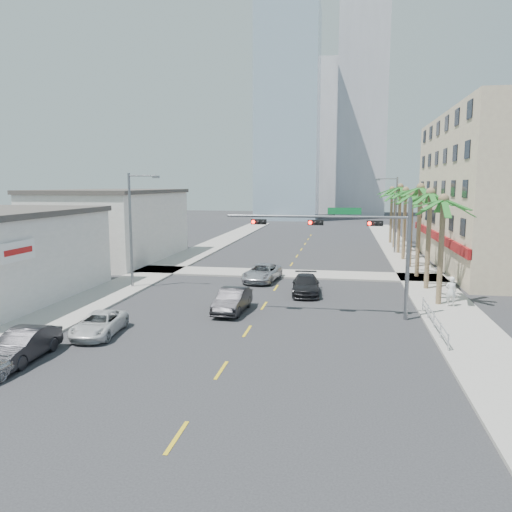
{
  "coord_description": "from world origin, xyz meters",
  "views": [
    {
      "loc": [
        5.16,
        -22.49,
        8.13
      ],
      "look_at": [
        -0.42,
        9.26,
        3.5
      ],
      "focal_mm": 35.0,
      "sensor_mm": 36.0,
      "label": 1
    }
  ],
  "objects_px": {
    "car_lane_center": "(262,273)",
    "car_lane_right": "(306,285)",
    "car_parked_mid": "(23,345)",
    "pedestrian": "(451,291)",
    "car_lane_left": "(232,300)",
    "car_parked_far": "(99,324)",
    "traffic_signal_mast": "(354,236)"
  },
  "relations": [
    {
      "from": "car_lane_right",
      "to": "pedestrian",
      "type": "height_order",
      "value": "pedestrian"
    },
    {
      "from": "traffic_signal_mast",
      "to": "pedestrian",
      "type": "height_order",
      "value": "traffic_signal_mast"
    },
    {
      "from": "car_parked_far",
      "to": "car_lane_left",
      "type": "bearing_deg",
      "value": 39.75
    },
    {
      "from": "car_parked_mid",
      "to": "car_parked_far",
      "type": "height_order",
      "value": "car_parked_mid"
    },
    {
      "from": "pedestrian",
      "to": "car_lane_center",
      "type": "bearing_deg",
      "value": -28.83
    },
    {
      "from": "car_parked_far",
      "to": "car_lane_right",
      "type": "xyz_separation_m",
      "value": [
        10.31,
        12.15,
        0.1
      ]
    },
    {
      "from": "car_lane_left",
      "to": "car_lane_center",
      "type": "height_order",
      "value": "car_lane_left"
    },
    {
      "from": "traffic_signal_mast",
      "to": "car_lane_right",
      "type": "distance_m",
      "value": 8.19
    },
    {
      "from": "car_lane_center",
      "to": "pedestrian",
      "type": "bearing_deg",
      "value": -20.22
    },
    {
      "from": "car_parked_mid",
      "to": "pedestrian",
      "type": "height_order",
      "value": "pedestrian"
    },
    {
      "from": "car_parked_mid",
      "to": "car_parked_far",
      "type": "bearing_deg",
      "value": 67.09
    },
    {
      "from": "car_lane_right",
      "to": "pedestrian",
      "type": "bearing_deg",
      "value": -19.2
    },
    {
      "from": "car_parked_mid",
      "to": "car_lane_left",
      "type": "relative_size",
      "value": 0.96
    },
    {
      "from": "traffic_signal_mast",
      "to": "car_lane_center",
      "type": "height_order",
      "value": "traffic_signal_mast"
    },
    {
      "from": "traffic_signal_mast",
      "to": "car_parked_far",
      "type": "xyz_separation_m",
      "value": [
        -13.58,
        -6.04,
        -4.45
      ]
    },
    {
      "from": "car_lane_left",
      "to": "traffic_signal_mast",
      "type": "bearing_deg",
      "value": 2.19
    },
    {
      "from": "car_parked_far",
      "to": "car_lane_left",
      "type": "height_order",
      "value": "car_lane_left"
    },
    {
      "from": "car_lane_center",
      "to": "car_parked_mid",
      "type": "bearing_deg",
      "value": -104.19
    },
    {
      "from": "traffic_signal_mast",
      "to": "car_lane_left",
      "type": "bearing_deg",
      "value": 179.62
    },
    {
      "from": "car_lane_left",
      "to": "car_lane_right",
      "type": "bearing_deg",
      "value": 57.55
    },
    {
      "from": "car_lane_center",
      "to": "car_lane_right",
      "type": "height_order",
      "value": "car_lane_center"
    },
    {
      "from": "car_lane_left",
      "to": "car_lane_center",
      "type": "distance_m",
      "value": 10.44
    },
    {
      "from": "car_parked_far",
      "to": "car_lane_center",
      "type": "bearing_deg",
      "value": 63.74
    },
    {
      "from": "car_parked_mid",
      "to": "car_lane_left",
      "type": "bearing_deg",
      "value": 51.21
    },
    {
      "from": "traffic_signal_mast",
      "to": "car_parked_mid",
      "type": "xyz_separation_m",
      "value": [
        -15.18,
        -10.28,
        -4.33
      ]
    },
    {
      "from": "car_lane_center",
      "to": "car_lane_right",
      "type": "bearing_deg",
      "value": -40.88
    },
    {
      "from": "car_lane_right",
      "to": "car_parked_mid",
      "type": "bearing_deg",
      "value": -130.29
    },
    {
      "from": "car_lane_center",
      "to": "car_lane_right",
      "type": "relative_size",
      "value": 1.08
    },
    {
      "from": "traffic_signal_mast",
      "to": "car_parked_far",
      "type": "distance_m",
      "value": 15.52
    },
    {
      "from": "traffic_signal_mast",
      "to": "car_lane_left",
      "type": "distance_m",
      "value": 8.67
    },
    {
      "from": "car_parked_far",
      "to": "pedestrian",
      "type": "height_order",
      "value": "pedestrian"
    },
    {
      "from": "car_parked_mid",
      "to": "pedestrian",
      "type": "xyz_separation_m",
      "value": [
        21.66,
        13.8,
        0.41
      ]
    }
  ]
}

